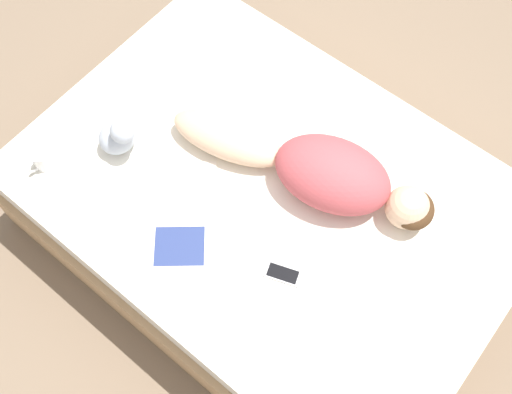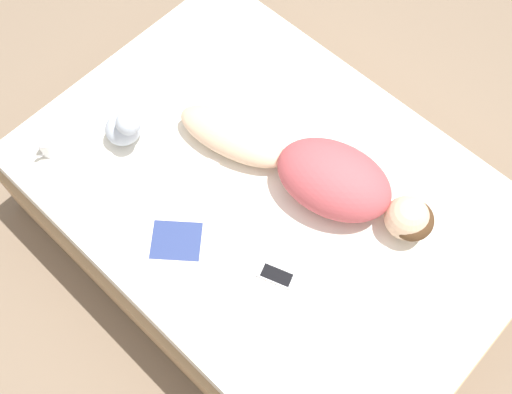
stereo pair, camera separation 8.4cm
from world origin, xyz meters
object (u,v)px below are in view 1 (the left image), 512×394
at_px(person, 317,170).
at_px(coffee_mug, 42,160).
at_px(open_magazine, 181,218).
at_px(cell_phone, 283,274).

relative_size(person, coffee_mug, 10.47).
distance_m(open_magazine, coffee_mug, 0.67).
height_order(person, cell_phone, person).
bearing_deg(cell_phone, coffee_mug, -96.77).
xyz_separation_m(open_magazine, cell_phone, (-0.08, 0.49, 0.00)).
bearing_deg(open_magazine, person, 106.40).
distance_m(person, coffee_mug, 1.19).
bearing_deg(coffee_mug, person, 125.16).
bearing_deg(cell_phone, person, 179.75).
height_order(person, coffee_mug, person).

